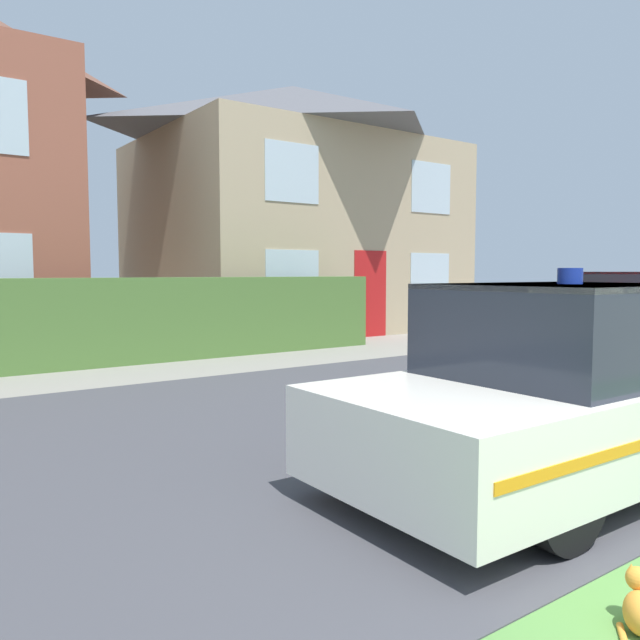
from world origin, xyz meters
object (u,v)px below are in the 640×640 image
(wheelie_bin, at_px, (314,320))
(cat, at_px, (640,607))
(police_car, at_px, (578,388))
(house_right, at_px, (293,206))

(wheelie_bin, bearing_deg, cat, -109.57)
(police_car, bearing_deg, wheelie_bin, 69.28)
(cat, relative_size, wheelie_bin, 0.28)
(wheelie_bin, bearing_deg, house_right, 69.72)
(house_right, bearing_deg, wheelie_bin, -118.03)
(cat, bearing_deg, house_right, 25.73)
(cat, height_order, house_right, house_right)
(police_car, bearing_deg, cat, -140.48)
(house_right, distance_m, wheelie_bin, 5.54)
(cat, bearing_deg, police_car, 2.15)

